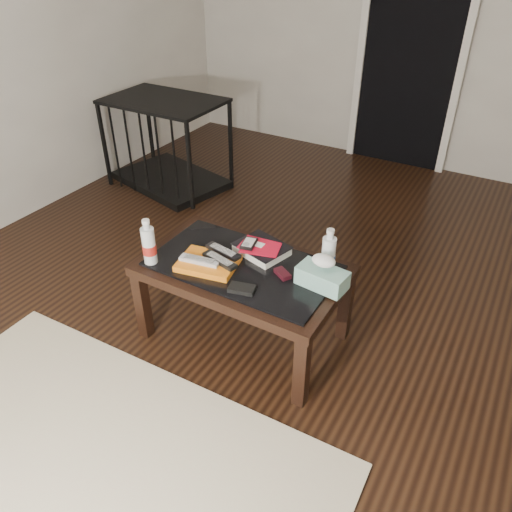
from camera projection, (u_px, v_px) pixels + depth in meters
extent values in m
plane|color=black|center=(328.00, 331.00, 2.72)|extent=(5.00, 5.00, 0.00)
plane|color=silver|center=(474.00, 3.00, 3.76)|extent=(5.00, 0.00, 5.00)
cube|color=black|center=(412.00, 47.00, 4.10)|extent=(0.80, 0.05, 2.00)
cube|color=silver|center=(362.00, 43.00, 4.26)|extent=(0.06, 0.04, 2.04)
cube|color=silver|center=(464.00, 54.00, 3.91)|extent=(0.06, 0.04, 2.04)
cube|color=black|center=(143.00, 305.00, 2.60)|extent=(0.06, 0.06, 0.40)
cube|color=black|center=(302.00, 371.00, 2.22)|extent=(0.06, 0.06, 0.40)
cube|color=black|center=(201.00, 257.00, 2.97)|extent=(0.06, 0.06, 0.40)
cube|color=black|center=(345.00, 306.00, 2.59)|extent=(0.06, 0.06, 0.40)
cube|color=black|center=(243.00, 271.00, 2.47)|extent=(1.00, 0.60, 0.05)
cube|color=black|center=(243.00, 265.00, 2.45)|extent=(0.90, 0.50, 0.01)
cube|color=beige|center=(57.00, 506.00, 1.91)|extent=(2.03, 1.54, 0.01)
cube|color=black|center=(171.00, 180.00, 4.25)|extent=(1.02, 0.79, 0.06)
cube|color=black|center=(163.00, 101.00, 3.88)|extent=(1.02, 0.79, 0.02)
cube|color=black|center=(104.00, 145.00, 4.05)|extent=(0.03, 0.03, 0.70)
cube|color=black|center=(190.00, 167.00, 3.69)|extent=(0.03, 0.03, 0.70)
cube|color=black|center=(149.00, 125.00, 4.45)|extent=(0.03, 0.03, 0.70)
cube|color=black|center=(231.00, 143.00, 4.10)|extent=(0.03, 0.03, 0.70)
cube|color=orange|center=(208.00, 263.00, 2.43)|extent=(0.31, 0.26, 0.03)
cube|color=silver|center=(200.00, 260.00, 2.41)|extent=(0.21, 0.08, 0.02)
cube|color=black|center=(220.00, 260.00, 2.41)|extent=(0.21, 0.10, 0.02)
cube|color=black|center=(223.00, 251.00, 2.47)|extent=(0.21, 0.08, 0.02)
cube|color=black|center=(262.00, 249.00, 2.52)|extent=(0.29, 0.26, 0.05)
cube|color=red|center=(259.00, 245.00, 2.50)|extent=(0.20, 0.15, 0.01)
cube|color=black|center=(249.00, 243.00, 2.50)|extent=(0.09, 0.12, 0.02)
cube|color=black|center=(282.00, 274.00, 2.37)|extent=(0.10, 0.09, 0.02)
cube|color=black|center=(242.00, 289.00, 2.27)|extent=(0.13, 0.10, 0.02)
cylinder|color=silver|center=(148.00, 241.00, 2.40)|extent=(0.08, 0.08, 0.24)
cylinder|color=white|center=(329.00, 251.00, 2.33)|extent=(0.07, 0.07, 0.24)
cube|color=teal|center=(322.00, 278.00, 2.28)|extent=(0.24, 0.14, 0.09)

